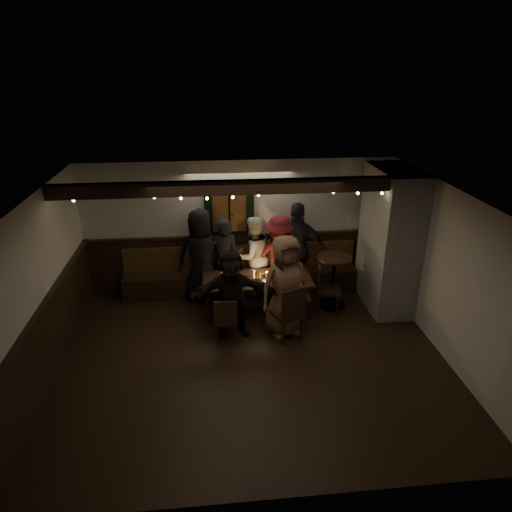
{
  "coord_description": "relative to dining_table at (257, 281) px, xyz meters",
  "views": [
    {
      "loc": [
        -0.55,
        -5.89,
        4.34
      ],
      "look_at": [
        0.23,
        1.6,
        1.05
      ],
      "focal_mm": 32.0,
      "sensor_mm": 36.0,
      "label": 1
    }
  ],
  "objects": [
    {
      "name": "person_b",
      "position": [
        -0.57,
        0.67,
        0.17
      ],
      "size": [
        0.63,
        0.46,
        1.62
      ],
      "primitive_type": "imported",
      "rotation": [
        0.0,
        0.0,
        3.26
      ],
      "color": "black",
      "rests_on": "ground"
    },
    {
      "name": "person_c",
      "position": [
        -0.0,
        0.78,
        0.16
      ],
      "size": [
        0.96,
        0.87,
        1.6
      ],
      "primitive_type": "imported",
      "rotation": [
        0.0,
        0.0,
        3.56
      ],
      "color": "beige",
      "rests_on": "ground"
    },
    {
      "name": "chair_near_right",
      "position": [
        0.44,
        -0.95,
        -0.07
      ],
      "size": [
        0.6,
        0.6,
        1.01
      ],
      "color": "black",
      "rests_on": "ground"
    },
    {
      "name": "high_top",
      "position": [
        1.44,
        0.12,
        0.0
      ],
      "size": [
        0.63,
        0.63,
        1.01
      ],
      "color": "black",
      "rests_on": "ground"
    },
    {
      "name": "person_d",
      "position": [
        0.5,
        0.63,
        0.19
      ],
      "size": [
        1.18,
        0.85,
        1.65
      ],
      "primitive_type": "imported",
      "rotation": [
        0.0,
        0.0,
        2.89
      ],
      "color": "#5C1319",
      "rests_on": "ground"
    },
    {
      "name": "chair_end",
      "position": [
        1.22,
        -0.05,
        -0.11
      ],
      "size": [
        0.52,
        0.52,
        0.94
      ],
      "color": "black",
      "rests_on": "ground"
    },
    {
      "name": "chair_near_left",
      "position": [
        -0.61,
        -0.92,
        -0.17
      ],
      "size": [
        0.4,
        0.4,
        0.82
      ],
      "color": "black",
      "rests_on": "ground"
    },
    {
      "name": "person_f",
      "position": [
        -0.49,
        -0.67,
        0.14
      ],
      "size": [
        1.46,
        0.54,
        1.54
      ],
      "primitive_type": "imported",
      "rotation": [
        0.0,
        0.0,
        0.06
      ],
      "color": "black",
      "rests_on": "ground"
    },
    {
      "name": "person_g",
      "position": [
        0.38,
        -0.71,
        0.25
      ],
      "size": [
        0.99,
        0.79,
        1.77
      ],
      "primitive_type": "imported",
      "rotation": [
        0.0,
        0.0,
        0.29
      ],
      "color": "brown",
      "rests_on": "ground"
    },
    {
      "name": "person_e",
      "position": [
        0.85,
        0.66,
        0.3
      ],
      "size": [
        1.17,
        0.65,
        1.88
      ],
      "primitive_type": "imported",
      "rotation": [
        0.0,
        0.0,
        2.96
      ],
      "color": "black",
      "rests_on": "ground"
    },
    {
      "name": "room",
      "position": [
        0.84,
        0.02,
        0.44
      ],
      "size": [
        6.02,
        5.01,
        2.62
      ],
      "color": "black",
      "rests_on": "ground"
    },
    {
      "name": "dining_table",
      "position": [
        0.0,
        0.0,
        0.0
      ],
      "size": [
        1.95,
        0.84,
        0.85
      ],
      "color": "black",
      "rests_on": "ground"
    },
    {
      "name": "person_a",
      "position": [
        -0.99,
        0.63,
        0.27
      ],
      "size": [
        0.89,
        0.58,
        1.82
      ],
      "primitive_type": "imported",
      "rotation": [
        0.0,
        0.0,
        3.14
      ],
      "color": "black",
      "rests_on": "ground"
    }
  ]
}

